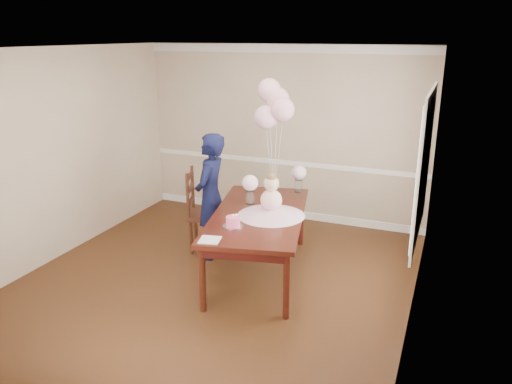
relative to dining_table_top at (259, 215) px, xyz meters
name	(u,v)px	position (x,y,z in m)	size (l,w,h in m)	color
floor	(213,283)	(-0.41, -0.46, -0.77)	(4.50, 5.00, 0.00)	#311A0C
ceiling	(206,48)	(-0.41, -0.46, 1.93)	(4.50, 5.00, 0.02)	white
wall_back	(283,134)	(-0.41, 2.04, 0.58)	(4.50, 0.02, 2.70)	tan
wall_front	(39,268)	(-0.41, -2.96, 0.58)	(4.50, 0.02, 2.70)	tan
wall_left	(52,157)	(-2.66, -0.46, 0.58)	(0.02, 5.00, 2.70)	tan
wall_right	(421,198)	(1.84, -0.46, 0.58)	(0.02, 5.00, 2.70)	tan
chair_rail_trim	(282,162)	(-0.41, 2.03, 0.13)	(4.50, 0.02, 0.07)	white
crown_molding	(284,49)	(-0.41, 2.03, 1.86)	(4.50, 0.02, 0.12)	silver
baseboard_trim	(281,212)	(-0.41, 2.03, -0.71)	(4.50, 0.02, 0.12)	white
window_frame	(424,165)	(1.82, 0.04, 0.78)	(0.02, 1.66, 1.56)	white
window_blinds	(423,165)	(1.80, 0.04, 0.78)	(0.01, 1.50, 1.40)	white
dining_table_top	(259,215)	(0.00, 0.00, 0.00)	(1.06, 2.12, 0.05)	black
table_apron	(259,221)	(0.00, 0.00, -0.08)	(0.95, 2.01, 0.11)	black
table_leg_fl	(202,280)	(-0.22, -1.05, -0.40)	(0.07, 0.07, 0.74)	black
table_leg_fr	(286,286)	(0.65, -0.85, -0.40)	(0.07, 0.07, 0.74)	black
table_leg_bl	(238,216)	(-0.65, 0.85, -0.40)	(0.07, 0.07, 0.74)	black
table_leg_br	(301,220)	(0.22, 1.05, -0.40)	(0.07, 0.07, 0.74)	black
baby_skirt	(271,211)	(0.17, -0.02, 0.08)	(0.80, 0.80, 0.11)	#D69EB8
baby_torso	(271,200)	(0.17, -0.02, 0.22)	(0.25, 0.25, 0.25)	#FC9FC9
baby_head	(271,184)	(0.17, -0.02, 0.42)	(0.18, 0.18, 0.18)	beige
baby_hair	(271,178)	(0.17, -0.02, 0.48)	(0.13, 0.13, 0.13)	brown
cake_platter	(233,226)	(-0.10, -0.51, 0.03)	(0.23, 0.23, 0.01)	silver
birthday_cake	(233,221)	(-0.10, -0.51, 0.09)	(0.16, 0.16, 0.11)	#F84E89
cake_flower_a	(233,215)	(-0.10, -0.51, 0.16)	(0.03, 0.03, 0.03)	white
cake_flower_b	(236,215)	(-0.08, -0.48, 0.16)	(0.03, 0.03, 0.03)	white
rose_vase_near	(250,197)	(-0.22, 0.28, 0.11)	(0.11, 0.11, 0.17)	silver
roses_near	(250,183)	(-0.22, 0.28, 0.30)	(0.20, 0.20, 0.20)	#F5CDD9
rose_vase_far	(298,186)	(0.20, 0.97, 0.11)	(0.11, 0.11, 0.17)	white
roses_far	(299,173)	(0.20, 0.97, 0.30)	(0.20, 0.20, 0.20)	beige
napkin	(210,240)	(-0.16, -0.96, 0.03)	(0.21, 0.21, 0.01)	silver
balloon_weight	(274,197)	(-0.02, 0.59, 0.04)	(0.04, 0.04, 0.02)	white
balloon_a	(266,117)	(-0.13, 0.57, 1.09)	(0.30, 0.30, 0.30)	#E8A5C6
balloon_b	(283,110)	(0.09, 0.56, 1.19)	(0.30, 0.30, 0.30)	#E3A0B5
balloon_c	(277,99)	(-0.03, 0.70, 1.30)	(0.30, 0.30, 0.30)	#E6A3B0
balloon_d	(269,90)	(-0.13, 0.70, 1.40)	(0.30, 0.30, 0.30)	#E5A2C1
balloon_ribbon_a	(270,164)	(-0.08, 0.58, 0.48)	(0.00, 0.00, 0.89)	white
balloon_ribbon_b	(278,161)	(0.03, 0.58, 0.53)	(0.00, 0.00, 1.00)	white
balloon_ribbon_c	(275,155)	(-0.03, 0.65, 0.59)	(0.00, 0.00, 1.10)	white
balloon_ribbon_d	(271,151)	(-0.08, 0.64, 0.64)	(0.00, 0.00, 1.21)	white
dining_chair_seat	(207,214)	(-0.93, 0.44, -0.27)	(0.49, 0.49, 0.06)	#37180F
chair_leg_fl	(191,237)	(-1.05, 0.19, -0.53)	(0.04, 0.04, 0.47)	black
chair_leg_fr	(221,238)	(-0.67, 0.32, -0.53)	(0.04, 0.04, 0.47)	#3E1E10
chair_leg_bl	(196,226)	(-1.18, 0.56, -0.53)	(0.04, 0.04, 0.47)	#3E1810
chair_leg_br	(224,227)	(-0.81, 0.70, -0.53)	(0.04, 0.04, 0.47)	black
chair_back_post_l	(188,196)	(-1.07, 0.18, 0.05)	(0.04, 0.04, 0.62)	#361A0E
chair_back_post_r	(193,187)	(-1.20, 0.56, 0.05)	(0.04, 0.04, 0.62)	#3D1D10
chair_slat_low	(191,201)	(-1.14, 0.37, -0.08)	(0.03, 0.44, 0.06)	#38130F
chair_slat_mid	(190,189)	(-1.14, 0.37, 0.09)	(0.03, 0.44, 0.06)	#3C1910
chair_slat_top	(190,176)	(-1.14, 0.37, 0.27)	(0.03, 0.44, 0.06)	black
woman	(211,197)	(-0.77, 0.25, 0.06)	(0.60, 0.40, 1.66)	black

